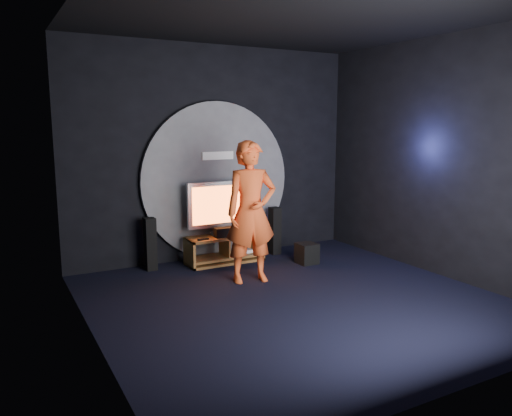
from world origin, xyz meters
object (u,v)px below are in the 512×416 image
(tv, at_px, (222,206))
(player, at_px, (251,212))
(subwoofer, at_px, (307,253))
(media_console, at_px, (225,251))
(tower_speaker_left, at_px, (150,244))
(tower_speaker_right, at_px, (275,231))

(tv, relative_size, player, 0.59)
(tv, xyz_separation_m, player, (-0.07, -1.12, 0.08))
(tv, relative_size, subwoofer, 3.58)
(subwoofer, distance_m, player, 1.52)
(media_console, relative_size, player, 0.63)
(tower_speaker_left, relative_size, player, 0.41)
(player, bearing_deg, tv, 95.96)
(tv, relative_size, tower_speaker_right, 1.45)
(tower_speaker_left, bearing_deg, media_console, -8.34)
(tower_speaker_right, relative_size, subwoofer, 2.47)
(tower_speaker_left, relative_size, subwoofer, 2.47)
(media_console, height_order, tower_speaker_right, tower_speaker_right)
(tower_speaker_left, height_order, subwoofer, tower_speaker_left)
(tower_speaker_right, bearing_deg, media_console, -175.15)
(tower_speaker_right, bearing_deg, player, -133.30)
(tower_speaker_right, bearing_deg, tower_speaker_left, 177.63)
(tv, distance_m, tower_speaker_left, 1.29)
(media_console, bearing_deg, tv, 96.50)
(tv, xyz_separation_m, tower_speaker_right, (1.00, 0.02, -0.52))
(tv, height_order, tower_speaker_left, tv)
(tv, relative_size, tower_speaker_left, 1.45)
(tower_speaker_left, bearing_deg, tower_speaker_right, -2.37)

